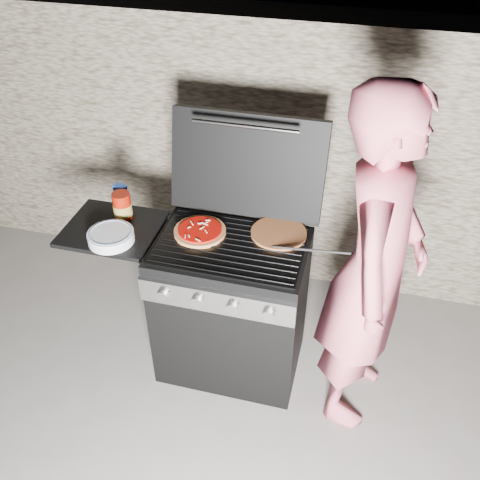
% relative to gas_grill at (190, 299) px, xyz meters
% --- Properties ---
extents(ground, '(50.00, 50.00, 0.00)m').
position_rel_gas_grill_xyz_m(ground, '(0.25, 0.00, -0.46)').
color(ground, '#625C57').
extents(stone_wall, '(8.00, 0.35, 1.80)m').
position_rel_gas_grill_xyz_m(stone_wall, '(0.25, 1.05, 0.44)').
color(stone_wall, gray).
rests_on(stone_wall, ground).
extents(gas_grill, '(1.34, 0.79, 0.91)m').
position_rel_gas_grill_xyz_m(gas_grill, '(0.00, 0.00, 0.00)').
color(gas_grill, black).
rests_on(gas_grill, ground).
extents(pizza_topped, '(0.34, 0.34, 0.03)m').
position_rel_gas_grill_xyz_m(pizza_topped, '(0.07, 0.06, 0.47)').
color(pizza_topped, tan).
rests_on(pizza_topped, gas_grill).
extents(pizza_plain, '(0.39, 0.39, 0.02)m').
position_rel_gas_grill_xyz_m(pizza_plain, '(0.47, 0.15, 0.46)').
color(pizza_plain, '#BB693A').
rests_on(pizza_plain, gas_grill).
extents(sauce_jar, '(0.10, 0.10, 0.15)m').
position_rel_gas_grill_xyz_m(sauce_jar, '(-0.39, 0.10, 0.52)').
color(sauce_jar, maroon).
rests_on(sauce_jar, gas_grill).
extents(blue_carton, '(0.07, 0.05, 0.15)m').
position_rel_gas_grill_xyz_m(blue_carton, '(-0.44, 0.19, 0.52)').
color(blue_carton, blue).
rests_on(blue_carton, gas_grill).
extents(plate_stack, '(0.28, 0.28, 0.06)m').
position_rel_gas_grill_xyz_m(plate_stack, '(-0.37, -0.12, 0.47)').
color(plate_stack, silver).
rests_on(plate_stack, gas_grill).
extents(person, '(0.55, 0.75, 1.89)m').
position_rel_gas_grill_xyz_m(person, '(0.98, -0.06, 0.49)').
color(person, '#C8586B').
rests_on(person, ground).
extents(tongs, '(0.49, 0.07, 0.10)m').
position_rel_gas_grill_xyz_m(tongs, '(0.66, 0.00, 0.51)').
color(tongs, black).
rests_on(tongs, gas_grill).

